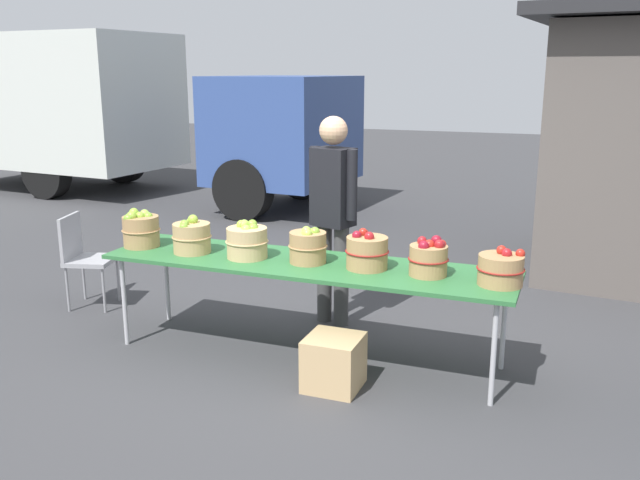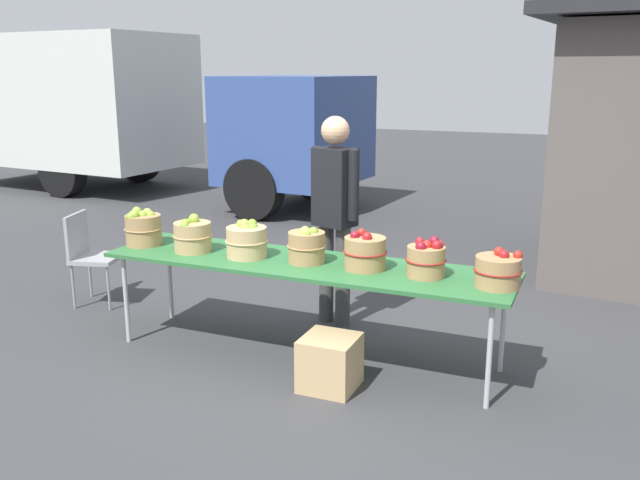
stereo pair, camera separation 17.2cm
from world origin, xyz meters
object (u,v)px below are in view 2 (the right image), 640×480
at_px(apple_basket_red_2, 498,271).
at_px(vendor_adult, 335,205).
at_px(apple_basket_green_0, 143,228).
at_px(apple_basket_red_1, 426,259).
at_px(apple_basket_red_0, 365,252).
at_px(folding_chair, 89,251).
at_px(produce_crate, 330,362).
at_px(apple_basket_green_3, 307,245).
at_px(apple_basket_green_1, 192,236).
at_px(apple_basket_green_2, 247,240).
at_px(market_table, 304,266).
at_px(box_truck, 119,108).

xyz_separation_m(apple_basket_red_2, vendor_adult, (-1.47, 0.79, 0.19)).
distance_m(apple_basket_green_0, apple_basket_red_1, 2.34).
relative_size(apple_basket_red_0, folding_chair, 0.37).
xyz_separation_m(vendor_adult, produce_crate, (0.43, -1.17, -0.86)).
distance_m(apple_basket_green_3, produce_crate, 0.89).
relative_size(apple_basket_green_3, vendor_adult, 0.16).
distance_m(apple_basket_green_0, apple_basket_green_1, 0.49).
height_order(apple_basket_green_2, vendor_adult, vendor_adult).
bearing_deg(apple_basket_red_0, apple_basket_red_1, -0.96).
relative_size(market_table, apple_basket_red_1, 10.93).
relative_size(apple_basket_green_2, apple_basket_red_2, 1.03).
bearing_deg(apple_basket_red_0, apple_basket_green_2, -177.20).
bearing_deg(folding_chair, apple_basket_green_1, -121.16).
xyz_separation_m(apple_basket_green_1, apple_basket_green_3, (0.96, 0.06, 0.00)).
relative_size(apple_basket_green_2, vendor_adult, 0.18).
bearing_deg(box_truck, apple_basket_red_0, -34.88).
distance_m(apple_basket_red_1, folding_chair, 3.30).
bearing_deg(apple_basket_green_1, vendor_adult, 42.54).
bearing_deg(box_truck, apple_basket_green_2, -39.53).
bearing_deg(vendor_adult, apple_basket_green_2, 79.38).
distance_m(apple_basket_green_3, apple_basket_red_2, 1.40).
xyz_separation_m(apple_basket_green_1, vendor_adult, (0.88, 0.81, 0.17)).
relative_size(vendor_adult, folding_chair, 2.07).
bearing_deg(produce_crate, apple_basket_red_2, 20.32).
xyz_separation_m(box_truck, produce_crate, (6.43, -5.87, -1.30)).
distance_m(apple_basket_red_0, apple_basket_red_2, 0.95).
relative_size(apple_basket_green_1, apple_basket_red_2, 0.98).
bearing_deg(produce_crate, market_table, 131.83).
relative_size(apple_basket_green_2, apple_basket_red_1, 1.16).
xyz_separation_m(apple_basket_green_1, apple_basket_red_0, (1.41, 0.07, -0.00)).
distance_m(market_table, apple_basket_red_1, 0.94).
relative_size(apple_basket_green_0, apple_basket_green_2, 0.94).
bearing_deg(apple_basket_red_1, folding_chair, 174.19).
xyz_separation_m(apple_basket_green_0, apple_basket_red_1, (2.34, 0.04, -0.02)).
bearing_deg(apple_basket_red_0, market_table, -178.77).
xyz_separation_m(market_table, apple_basket_green_3, (0.02, 0.00, 0.16)).
bearing_deg(apple_basket_red_0, folding_chair, 173.42).
distance_m(apple_basket_green_0, box_truck, 7.20).
bearing_deg(folding_chair, apple_basket_red_2, -111.20).
distance_m(apple_basket_red_0, folding_chair, 2.85).
relative_size(apple_basket_green_1, apple_basket_green_3, 1.06).
bearing_deg(apple_basket_green_2, apple_basket_green_3, 4.48).
xyz_separation_m(market_table, apple_basket_red_2, (1.42, -0.04, 0.14)).
bearing_deg(folding_chair, box_truck, 20.41).
xyz_separation_m(apple_basket_green_2, apple_basket_red_0, (0.94, 0.05, -0.01)).
distance_m(apple_basket_green_3, apple_basket_red_1, 0.90).
xyz_separation_m(apple_basket_green_0, apple_basket_red_2, (2.84, -0.00, -0.03)).
relative_size(apple_basket_green_1, produce_crate, 0.84).
xyz_separation_m(apple_basket_green_0, box_truck, (-4.63, 5.49, 0.60)).
bearing_deg(apple_basket_green_1, apple_basket_red_1, 1.92).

